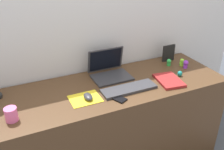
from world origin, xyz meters
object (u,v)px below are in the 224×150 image
at_px(keyboard, 129,89).
at_px(coffee_mug, 11,114).
at_px(toy_figurine_green, 169,62).
at_px(toy_figurine_lime, 182,62).
at_px(toy_figurine_purple, 186,64).
at_px(laptop, 109,69).
at_px(toy_figurine_teal, 180,74).
at_px(mouse, 88,97).
at_px(picture_frame, 169,53).
at_px(notebook_pad, 169,80).
at_px(cell_phone, 117,98).

bearing_deg(keyboard, coffee_mug, -178.47).
height_order(toy_figurine_green, toy_figurine_lime, toy_figurine_lime).
height_order(toy_figurine_lime, toy_figurine_purple, toy_figurine_purple).
height_order(laptop, toy_figurine_teal, laptop).
height_order(mouse, toy_figurine_lime, toy_figurine_lime).
relative_size(keyboard, picture_frame, 2.73).
relative_size(keyboard, coffee_mug, 4.74).
height_order(notebook_pad, toy_figurine_teal, toy_figurine_teal).
bearing_deg(coffee_mug, cell_phone, -4.22).
bearing_deg(mouse, toy_figurine_green, 14.84).
height_order(toy_figurine_green, toy_figurine_purple, toy_figurine_purple).
relative_size(cell_phone, notebook_pad, 0.53).
relative_size(laptop, picture_frame, 2.00).
bearing_deg(keyboard, toy_figurine_green, 23.73).
bearing_deg(laptop, notebook_pad, -37.41).
bearing_deg(picture_frame, toy_figurine_lime, -72.03).
bearing_deg(toy_figurine_lime, toy_figurine_green, 152.84).
distance_m(laptop, toy_figurine_purple, 0.67).
height_order(mouse, coffee_mug, coffee_mug).
xyz_separation_m(laptop, toy_figurine_lime, (0.65, -0.10, -0.02)).
relative_size(mouse, toy_figurine_teal, 2.27).
relative_size(mouse, notebook_pad, 0.40).
bearing_deg(laptop, toy_figurine_lime, -8.56).
xyz_separation_m(notebook_pad, toy_figurine_green, (0.17, 0.24, 0.02)).
bearing_deg(toy_figurine_teal, toy_figurine_purple, 36.12).
relative_size(coffee_mug, toy_figurine_teal, 2.04).
bearing_deg(toy_figurine_green, laptop, 175.16).
bearing_deg(cell_phone, toy_figurine_purple, -10.69).
height_order(laptop, mouse, laptop).
bearing_deg(notebook_pad, cell_phone, -165.09).
distance_m(toy_figurine_lime, toy_figurine_teal, 0.20).
distance_m(mouse, notebook_pad, 0.65).
bearing_deg(toy_figurine_teal, laptop, 154.31).
bearing_deg(notebook_pad, laptop, 150.74).
xyz_separation_m(mouse, cell_phone, (0.18, -0.08, -0.02)).
height_order(keyboard, toy_figurine_green, toy_figurine_green).
relative_size(notebook_pad, toy_figurine_purple, 3.39).
height_order(cell_phone, picture_frame, picture_frame).
bearing_deg(toy_figurine_lime, notebook_pad, -145.12).
height_order(mouse, toy_figurine_purple, toy_figurine_purple).
xyz_separation_m(notebook_pad, toy_figurine_teal, (0.14, 0.04, 0.01)).
distance_m(keyboard, toy_figurine_lime, 0.64).
bearing_deg(toy_figurine_green, keyboard, -156.27).
relative_size(toy_figurine_green, toy_figurine_purple, 0.87).
bearing_deg(mouse, toy_figurine_purple, 7.30).
relative_size(laptop, toy_figurine_lime, 4.54).
bearing_deg(toy_figurine_green, cell_phone, -155.13).
bearing_deg(picture_frame, cell_phone, -151.07).
relative_size(keyboard, mouse, 4.27).
bearing_deg(keyboard, laptop, 97.78).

